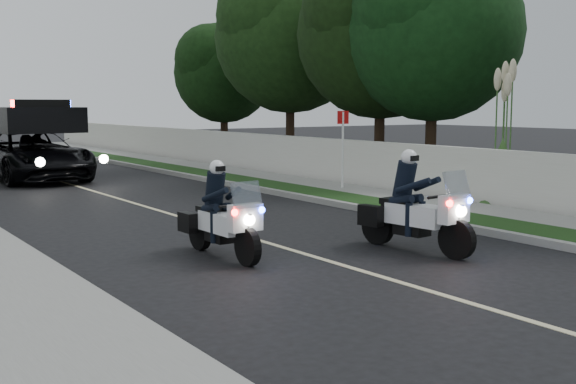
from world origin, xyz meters
name	(u,v)px	position (x,y,z in m)	size (l,w,h in m)	color
ground	(425,290)	(0.00, 0.00, 0.00)	(120.00, 120.00, 0.00)	black
curb_right	(280,193)	(4.10, 10.00, 0.07)	(0.20, 60.00, 0.15)	gray
grass_verge	(300,191)	(4.80, 10.00, 0.08)	(1.20, 60.00, 0.16)	#193814
sidewalk_right	(335,188)	(6.10, 10.00, 0.08)	(1.40, 60.00, 0.16)	gray
property_wall	(360,165)	(7.10, 10.00, 0.75)	(0.22, 60.00, 1.50)	beige
lane_marking	(146,207)	(0.00, 10.00, 0.00)	(0.12, 50.00, 0.01)	#BFB78C
police_moto_left	(222,257)	(-1.33, 3.55, 0.00)	(0.69, 1.98, 1.68)	silver
police_moto_right	(414,251)	(1.77, 2.07, 0.00)	(0.75, 2.16, 1.83)	silver
police_suv	(33,180)	(-0.64, 18.34, 0.00)	(2.82, 6.10, 2.96)	black
sign_post	(342,193)	(6.00, 9.50, 0.00)	(0.39, 0.39, 2.50)	#9E0B18
pampas_far	(501,207)	(7.60, 4.96, 0.00)	(1.38, 1.38, 3.95)	#C0AF94
tree_right_b	(430,184)	(9.78, 9.67, 0.00)	(5.71, 5.71, 9.52)	#123814
tree_right_c	(379,178)	(9.63, 12.02, 0.00)	(5.83, 5.83, 9.71)	black
tree_right_d	(290,167)	(9.64, 17.62, 0.00)	(6.23, 6.23, 10.38)	#1B3C14
tree_right_e	(225,158)	(9.72, 23.41, 0.00)	(4.76, 4.76, 7.94)	black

